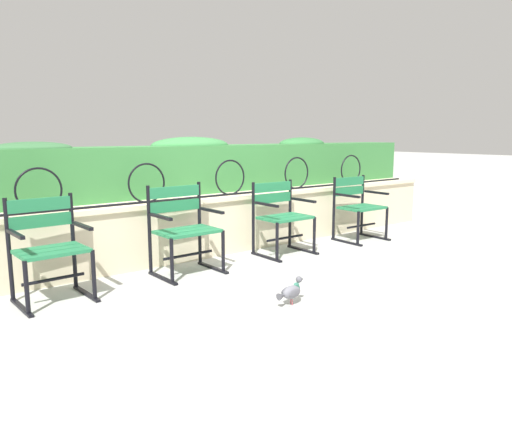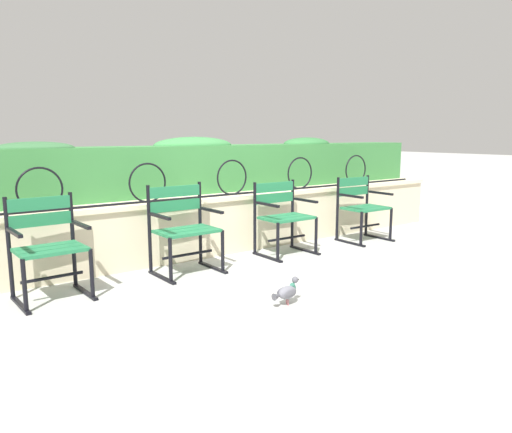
# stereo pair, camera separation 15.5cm
# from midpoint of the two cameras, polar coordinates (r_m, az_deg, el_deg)

# --- Properties ---
(ground_plane) EXTENTS (60.00, 60.00, 0.00)m
(ground_plane) POSITION_cam_midpoint_polar(r_m,az_deg,el_deg) (5.11, 0.07, -6.30)
(ground_plane) COLOR #ADADA8
(stone_wall) EXTENTS (7.48, 0.41, 0.68)m
(stone_wall) POSITION_cam_midpoint_polar(r_m,az_deg,el_deg) (5.79, -5.80, -0.92)
(stone_wall) COLOR beige
(stone_wall) RESTS_ON ground
(iron_arch_fence) EXTENTS (6.94, 0.02, 0.42)m
(iron_arch_fence) POSITION_cam_midpoint_polar(r_m,az_deg,el_deg) (5.51, -7.92, 3.93)
(iron_arch_fence) COLOR black
(iron_arch_fence) RESTS_ON stone_wall
(hedge_row) EXTENTS (7.33, 0.54, 0.68)m
(hedge_row) POSITION_cam_midpoint_polar(r_m,az_deg,el_deg) (6.10, -8.07, 5.73)
(hedge_row) COLOR #387A3D
(hedge_row) RESTS_ON stone_wall
(park_chair_leftmost) EXTENTS (0.60, 0.54, 0.88)m
(park_chair_leftmost) POSITION_cam_midpoint_polar(r_m,az_deg,el_deg) (4.50, -23.94, -3.19)
(park_chair_leftmost) COLOR #237547
(park_chair_leftmost) RESTS_ON ground
(park_chair_centre_left) EXTENTS (0.64, 0.53, 0.90)m
(park_chair_centre_left) POSITION_cam_midpoint_polar(r_m,az_deg,el_deg) (5.00, -9.33, -1.20)
(park_chair_centre_left) COLOR #237547
(park_chair_centre_left) RESTS_ON ground
(park_chair_centre_right) EXTENTS (0.62, 0.52, 0.85)m
(park_chair_centre_right) POSITION_cam_midpoint_polar(r_m,az_deg,el_deg) (5.74, 2.17, 0.20)
(park_chair_centre_right) COLOR #237547
(park_chair_centre_right) RESTS_ON ground
(park_chair_rightmost) EXTENTS (0.61, 0.54, 0.84)m
(park_chair_rightmost) POSITION_cam_midpoint_polar(r_m,az_deg,el_deg) (6.63, 11.11, 1.27)
(park_chair_rightmost) COLOR #237547
(park_chair_rightmost) RESTS_ON ground
(pigeon_near_chairs) EXTENTS (0.29, 0.12, 0.22)m
(pigeon_near_chairs) POSITION_cam_midpoint_polar(r_m,az_deg,el_deg) (4.10, 3.03, -8.72)
(pigeon_near_chairs) COLOR slate
(pigeon_near_chairs) RESTS_ON ground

